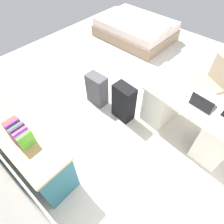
% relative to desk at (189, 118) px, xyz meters
% --- Properties ---
extents(ground_plane, '(6.13, 6.13, 0.00)m').
position_rel_desk_xyz_m(ground_plane, '(1.32, -0.25, -0.39)').
color(ground_plane, beige).
extents(desk, '(1.50, 0.80, 0.74)m').
position_rel_desk_xyz_m(desk, '(0.00, 0.00, 0.00)').
color(desk, silver).
rests_on(desk, ground_plane).
extents(office_chair, '(0.63, 0.63, 0.94)m').
position_rel_desk_xyz_m(office_chair, '(0.07, -0.81, 0.03)').
color(office_chair, black).
rests_on(office_chair, ground_plane).
extents(credenza, '(1.80, 0.48, 0.76)m').
position_rel_desk_xyz_m(credenza, '(1.50, 1.93, -0.00)').
color(credenza, '#235B6B').
rests_on(credenza, ground_plane).
extents(bed, '(1.92, 1.42, 0.58)m').
position_rel_desk_xyz_m(bed, '(2.51, -1.98, -0.14)').
color(bed, gray).
rests_on(bed, ground_plane).
extents(suitcase_black, '(0.38, 0.25, 0.67)m').
position_rel_desk_xyz_m(suitcase_black, '(0.97, 0.38, -0.05)').
color(suitcase_black, black).
rests_on(suitcase_black, ground_plane).
extents(suitcase_spare_grey, '(0.36, 0.22, 0.59)m').
position_rel_desk_xyz_m(suitcase_spare_grey, '(1.56, 0.42, -0.09)').
color(suitcase_spare_grey, '#4C4C51').
rests_on(suitcase_spare_grey, ground_plane).
extents(laptop, '(0.33, 0.25, 0.21)m').
position_rel_desk_xyz_m(laptop, '(-0.09, 0.05, 0.40)').
color(laptop, '#333338').
rests_on(laptop, desk).
extents(computer_mouse, '(0.07, 0.11, 0.03)m').
position_rel_desk_xyz_m(computer_mouse, '(0.17, -0.02, 0.37)').
color(computer_mouse, white).
rests_on(computer_mouse, desk).
extents(book_row, '(0.36, 0.17, 0.24)m').
position_rel_desk_xyz_m(book_row, '(1.25, 1.93, 0.48)').
color(book_row, '#59B733').
rests_on(book_row, credenza).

